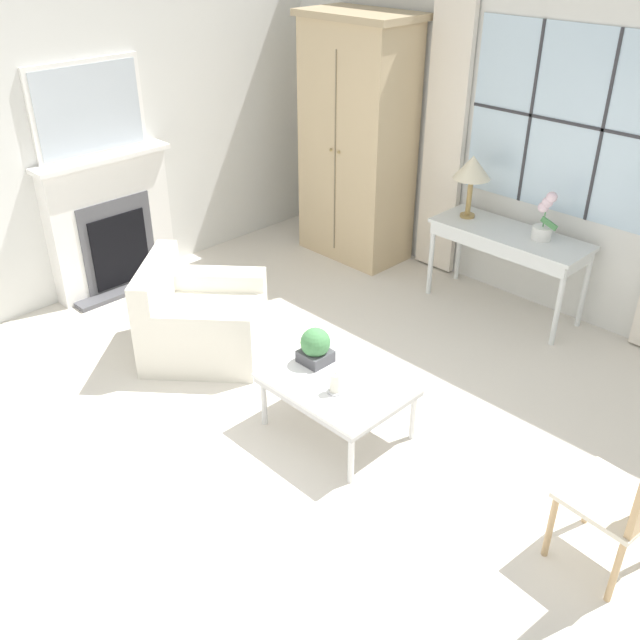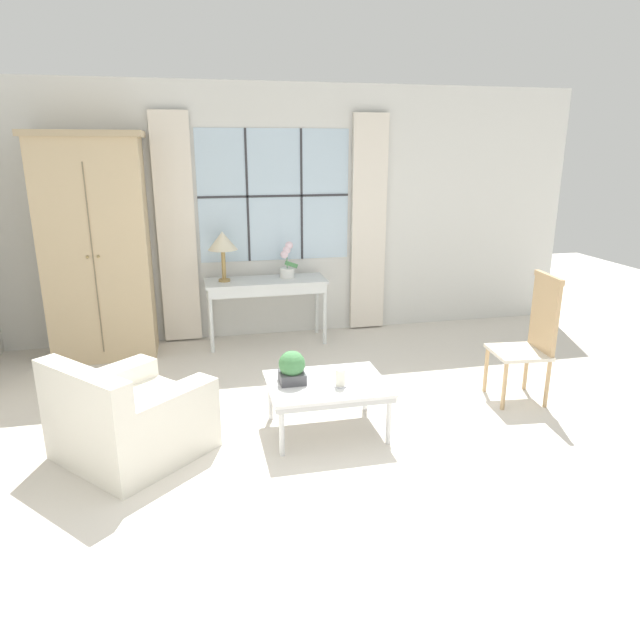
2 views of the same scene
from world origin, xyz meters
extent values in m
plane|color=silver|center=(0.00, 0.00, 0.00)|extent=(14.00, 14.00, 0.00)
cube|color=silver|center=(0.00, 3.03, 1.40)|extent=(7.20, 0.06, 2.80)
cube|color=silver|center=(0.00, 3.00, 1.60)|extent=(1.69, 0.01, 1.44)
cube|color=#2D2D33|center=(-0.30, 2.99, 1.60)|extent=(0.02, 0.02, 1.44)
cube|color=#2D2D33|center=(0.30, 2.99, 1.60)|extent=(0.02, 0.02, 1.44)
cube|color=#2D2D33|center=(0.00, 2.99, 1.60)|extent=(1.69, 0.02, 0.02)
cube|color=silver|center=(-1.09, 2.95, 1.26)|extent=(0.41, 0.06, 2.47)
cube|color=silver|center=(-3.03, 0.60, 1.40)|extent=(0.06, 7.20, 2.80)
cube|color=#515156|center=(-2.83, 0.56, 0.02)|extent=(0.34, 1.03, 0.04)
cube|color=white|center=(-2.91, 0.56, 0.60)|extent=(0.18, 1.14, 1.20)
cube|color=white|center=(-2.88, 0.56, 1.22)|extent=(0.24, 1.22, 0.04)
cube|color=black|center=(-2.81, 0.56, 0.39)|extent=(0.02, 0.55, 0.66)
cube|color=#515156|center=(-2.82, 0.56, 0.45)|extent=(0.01, 0.71, 0.82)
cube|color=white|center=(-2.98, 0.56, 1.61)|extent=(0.04, 1.02, 0.79)
cube|color=silver|center=(-2.96, 0.56, 1.61)|extent=(0.01, 0.94, 0.71)
cube|color=tan|center=(-1.88, 2.66, 1.11)|extent=(1.01, 0.59, 2.22)
cube|color=tan|center=(-1.88, 2.66, 2.25)|extent=(1.09, 0.65, 0.06)
cube|color=#74644C|center=(-1.88, 2.36, 1.07)|extent=(0.01, 0.01, 1.86)
sphere|color=#997F4C|center=(-1.93, 2.35, 1.11)|extent=(0.03, 0.03, 0.03)
sphere|color=#997F4C|center=(-1.83, 2.35, 1.11)|extent=(0.03, 0.03, 0.03)
cube|color=silver|center=(-0.17, 2.69, 0.71)|extent=(1.33, 0.51, 0.03)
cube|color=silver|center=(-0.17, 2.69, 0.64)|extent=(1.27, 0.49, 0.10)
cylinder|color=silver|center=(-0.79, 2.47, 0.35)|extent=(0.04, 0.04, 0.69)
cylinder|color=silver|center=(0.46, 2.47, 0.35)|extent=(0.04, 0.04, 0.69)
cylinder|color=silver|center=(-0.79, 2.90, 0.35)|extent=(0.04, 0.04, 0.69)
cylinder|color=silver|center=(0.46, 2.90, 0.35)|extent=(0.04, 0.04, 0.69)
cylinder|color=#9E7F47|center=(-0.61, 2.71, 0.74)|extent=(0.13, 0.13, 0.02)
cylinder|color=#9E7F47|center=(-0.61, 2.71, 0.91)|extent=(0.04, 0.04, 0.32)
cone|color=beige|center=(-0.61, 2.71, 1.17)|extent=(0.32, 0.32, 0.20)
cylinder|color=white|center=(0.09, 2.74, 0.78)|extent=(0.16, 0.16, 0.11)
cylinder|color=#47844C|center=(0.09, 2.74, 0.97)|extent=(0.01, 0.01, 0.28)
cube|color=#47844C|center=(0.13, 2.74, 0.87)|extent=(0.15, 0.02, 0.09)
sphere|color=silver|center=(0.06, 2.75, 0.99)|extent=(0.09, 0.09, 0.09)
sphere|color=silver|center=(0.09, 2.75, 1.04)|extent=(0.09, 0.09, 0.09)
sphere|color=silver|center=(0.11, 2.75, 1.09)|extent=(0.09, 0.09, 0.09)
cube|color=silver|center=(-1.43, 0.45, 0.20)|extent=(1.23, 1.23, 0.40)
cube|color=silver|center=(-1.69, 0.22, 0.57)|extent=(0.70, 0.76, 0.35)
cube|color=silver|center=(-1.65, 0.70, 0.27)|extent=(0.78, 0.73, 0.54)
cube|color=silver|center=(-1.20, 0.20, 0.27)|extent=(0.78, 0.73, 0.54)
cube|color=beige|center=(1.74, 0.67, 0.44)|extent=(0.48, 0.48, 0.03)
cylinder|color=tan|center=(1.54, 0.50, 0.21)|extent=(0.04, 0.04, 0.42)
cylinder|color=tan|center=(1.57, 0.88, 0.21)|extent=(0.04, 0.04, 0.42)
cylinder|color=tan|center=(1.91, 0.46, 0.21)|extent=(0.04, 0.04, 0.42)
cube|color=silver|center=(0.00, 0.46, 0.40)|extent=(0.90, 0.69, 0.03)
cube|color=beige|center=(0.00, 0.46, 0.36)|extent=(0.88, 0.68, 0.04)
cylinder|color=silver|center=(-0.40, 0.17, 0.19)|extent=(0.04, 0.04, 0.38)
cylinder|color=silver|center=(0.40, 0.17, 0.19)|extent=(0.04, 0.04, 0.38)
cylinder|color=silver|center=(-0.40, 0.76, 0.19)|extent=(0.04, 0.04, 0.38)
cylinder|color=silver|center=(0.40, 0.76, 0.19)|extent=(0.04, 0.04, 0.38)
cube|color=#4C4C51|center=(-0.26, 0.51, 0.45)|extent=(0.19, 0.19, 0.08)
sphere|color=#47844C|center=(-0.26, 0.51, 0.56)|extent=(0.20, 0.20, 0.20)
cylinder|color=silver|center=(0.08, 0.36, 0.41)|extent=(0.10, 0.10, 0.01)
cylinder|color=white|center=(0.08, 0.36, 0.48)|extent=(0.07, 0.07, 0.13)
cylinder|color=black|center=(0.08, 0.36, 0.55)|extent=(0.00, 0.00, 0.01)
camera|label=1|loc=(2.60, -2.28, 3.05)|focal=40.00mm
camera|label=2|loc=(-0.94, -3.44, 2.11)|focal=32.00mm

